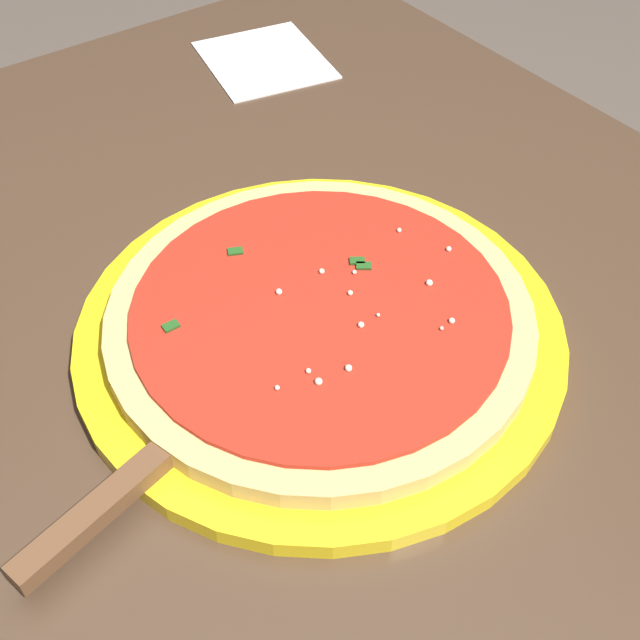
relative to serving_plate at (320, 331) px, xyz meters
The scene contains 5 objects.
restaurant_table 0.13m from the serving_plate, 102.00° to the left, with size 1.12×0.96×0.74m.
serving_plate is the anchor object (origin of this frame).
pizza 0.02m from the serving_plate, 92.12° to the right, with size 0.33×0.33×0.02m.
pizza_server 0.17m from the serving_plate, 104.02° to the left, with size 0.10×0.22×0.01m.
napkin_folded_right 0.44m from the serving_plate, 27.83° to the right, with size 0.15×0.13×0.00m, color white.
Camera 1 is at (-0.34, 0.21, 1.21)m, focal length 45.95 mm.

